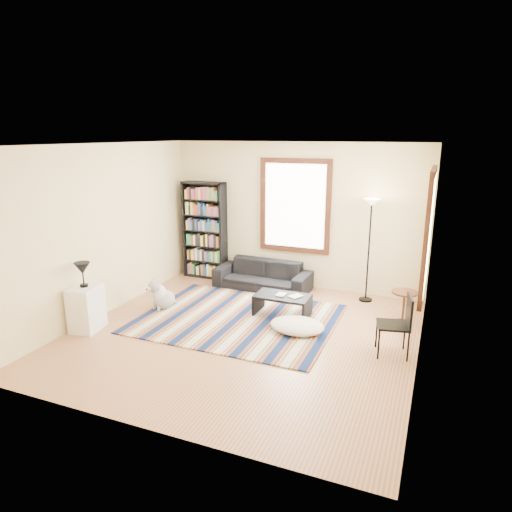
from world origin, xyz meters
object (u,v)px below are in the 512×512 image
at_px(white_cabinet, 86,308).
at_px(bookshelf, 205,230).
at_px(floor_cushion, 297,326).
at_px(folding_chair, 393,325).
at_px(dog, 164,293).
at_px(side_table, 403,308).
at_px(sofa, 262,275).
at_px(coffee_table, 282,305).
at_px(floor_lamp, 369,251).

bearing_deg(white_cabinet, bookshelf, 72.96).
relative_size(bookshelf, floor_cushion, 2.37).
distance_m(folding_chair, dog, 3.86).
bearing_deg(white_cabinet, side_table, 15.37).
distance_m(sofa, dog, 2.01).
height_order(bookshelf, coffee_table, bookshelf).
xyz_separation_m(floor_cushion, white_cabinet, (-3.04, -1.13, 0.24)).
relative_size(sofa, coffee_table, 2.08).
xyz_separation_m(sofa, coffee_table, (0.81, -1.15, -0.09)).
bearing_deg(bookshelf, side_table, -13.73).
xyz_separation_m(floor_cushion, folding_chair, (1.41, -0.20, 0.32)).
height_order(white_cabinet, dog, white_cabinet).
bearing_deg(side_table, white_cabinet, -155.12).
bearing_deg(coffee_table, side_table, 12.63).
height_order(folding_chair, white_cabinet, folding_chair).
bearing_deg(bookshelf, coffee_table, -32.85).
relative_size(floor_cushion, dog, 1.55).
bearing_deg(side_table, dog, -167.25).
bearing_deg(floor_lamp, sofa, -177.11).
distance_m(coffee_table, floor_cushion, 0.69).
bearing_deg(floor_cushion, coffee_table, 128.57).
distance_m(bookshelf, white_cabinet, 3.18).
distance_m(sofa, side_table, 2.79).
relative_size(bookshelf, floor_lamp, 1.08).
bearing_deg(dog, floor_lamp, 50.35).
bearing_deg(side_table, sofa, 164.86).
xyz_separation_m(sofa, dog, (-1.20, -1.61, -0.00)).
distance_m(coffee_table, side_table, 1.94).
distance_m(sofa, floor_cushion, 2.10).
bearing_deg(bookshelf, dog, -84.11).
xyz_separation_m(sofa, side_table, (2.70, -0.73, -0.00)).
bearing_deg(folding_chair, dog, 163.55).
xyz_separation_m(coffee_table, floor_cushion, (0.42, -0.53, -0.07)).
xyz_separation_m(bookshelf, dog, (0.19, -1.88, -0.73)).
height_order(sofa, folding_chair, folding_chair).
xyz_separation_m(folding_chair, white_cabinet, (-4.45, -0.93, -0.08)).
relative_size(coffee_table, side_table, 1.67).
relative_size(sofa, white_cabinet, 2.67).
bearing_deg(floor_lamp, side_table, -49.21).
xyz_separation_m(bookshelf, coffee_table, (2.20, -1.42, -0.82)).
xyz_separation_m(sofa, bookshelf, (-1.39, 0.27, 0.73)).
bearing_deg(side_table, floor_cushion, -146.87).
bearing_deg(floor_cushion, side_table, 33.13).
xyz_separation_m(coffee_table, side_table, (1.89, 0.42, 0.09)).
bearing_deg(sofa, side_table, -13.20).
xyz_separation_m(sofa, white_cabinet, (-1.80, -2.82, 0.08)).
height_order(floor_cushion, side_table, side_table).
xyz_separation_m(bookshelf, side_table, (4.09, -1.00, -0.73)).
height_order(bookshelf, white_cabinet, bookshelf).
bearing_deg(coffee_table, dog, -167.13).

